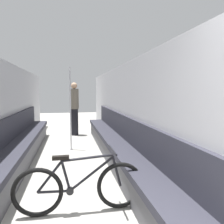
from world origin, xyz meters
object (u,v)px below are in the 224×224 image
(bench_seat_row_left, at_px, (17,151))
(bicycle, at_px, (80,187))
(passenger_standing, at_px, (74,108))
(bench_seat_row_right, at_px, (117,146))
(grab_pole_near, at_px, (71,110))

(bench_seat_row_left, height_order, bicycle, bench_seat_row_left)
(bench_seat_row_left, distance_m, passenger_standing, 3.33)
(bicycle, xyz_separation_m, passenger_standing, (0.06, 4.92, 0.61))
(bench_seat_row_right, relative_size, bicycle, 4.00)
(grab_pole_near, bearing_deg, bench_seat_row_right, -50.00)
(bench_seat_row_left, height_order, grab_pole_near, grab_pole_near)
(passenger_standing, bearing_deg, bench_seat_row_left, 49.63)
(bicycle, bearing_deg, bench_seat_row_right, 47.48)
(grab_pole_near, relative_size, passenger_standing, 1.17)
(bench_seat_row_right, distance_m, passenger_standing, 3.21)
(passenger_standing, bearing_deg, bench_seat_row_right, 86.40)
(bench_seat_row_right, height_order, passenger_standing, passenger_standing)
(bench_seat_row_left, distance_m, grab_pole_near, 1.72)
(bench_seat_row_left, relative_size, bench_seat_row_right, 1.00)
(bench_seat_row_right, xyz_separation_m, bicycle, (-0.88, -1.88, 0.00))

